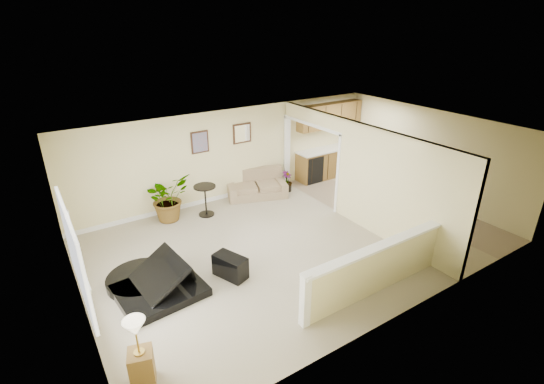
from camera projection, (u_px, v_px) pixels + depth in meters
floor at (296, 240)px, 9.08m from camera, size 9.00×9.00×0.00m
back_wall at (233, 154)px, 10.88m from camera, size 9.00×0.04×2.50m
front_wall at (408, 253)px, 6.27m from camera, size 9.00×0.04×2.50m
left_wall at (72, 251)px, 6.34m from camera, size 0.04×6.00×2.50m
right_wall at (429, 155)px, 10.82m from camera, size 0.04×6.00×2.50m
ceiling at (298, 135)px, 8.07m from camera, size 9.00×6.00×0.04m
kitchen_vinyl at (390, 207)px, 10.65m from camera, size 2.70×6.00×0.01m
interior_partition at (350, 172)px, 9.68m from camera, size 0.18×5.99×2.50m
pony_half_wall at (374, 269)px, 7.14m from camera, size 3.42×0.22×1.00m
left_window at (75, 255)px, 5.88m from camera, size 0.05×2.15×1.45m
wall_art_left at (200, 142)px, 10.18m from camera, size 0.48×0.04×0.58m
wall_mirror at (242, 133)px, 10.78m from camera, size 0.55×0.04×0.55m
kitchen_cabinets at (327, 150)px, 12.41m from camera, size 2.36×0.65×2.33m
piano at (152, 264)px, 7.16m from camera, size 1.83×1.90×1.41m
piano_bench at (230, 266)px, 7.72m from camera, size 0.56×0.76×0.45m
loveseat at (255, 183)px, 11.28m from camera, size 1.95×1.45×0.95m
accent_table at (205, 197)px, 10.04m from camera, size 0.56×0.56×0.81m
palm_plant at (168, 198)px, 9.80m from camera, size 1.34×1.26×1.18m
small_plant at (286, 183)px, 11.58m from camera, size 0.45×0.45×0.60m
lamp_stand at (140, 357)px, 5.34m from camera, size 0.41×0.41×1.11m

